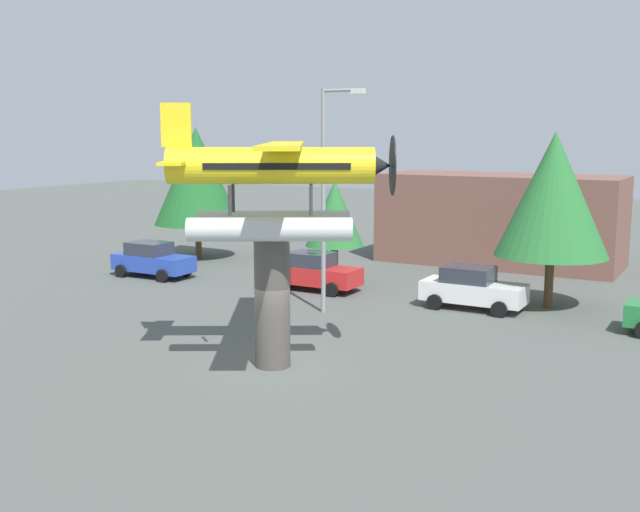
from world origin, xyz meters
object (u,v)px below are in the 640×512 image
(tree_west, at_px, (197,176))
(streetlight_primary, at_px, (327,187))
(floatplane_monument, at_px, (275,182))
(tree_center_back, at_px, (553,194))
(car_mid_red, at_px, (314,271))
(display_pedestal, at_px, (272,302))
(storefront_building, at_px, (500,219))
(tree_east, at_px, (335,214))
(car_near_blue, at_px, (152,260))
(car_far_white, at_px, (472,288))

(tree_west, bearing_deg, streetlight_primary, -32.19)
(floatplane_monument, relative_size, tree_center_back, 1.31)
(car_mid_red, xyz_separation_m, tree_west, (-10.34, 4.58, 3.87))
(display_pedestal, xyz_separation_m, streetlight_primary, (-1.95, 7.06, 3.07))
(storefront_building, xyz_separation_m, tree_center_back, (4.90, -9.57, 2.24))
(floatplane_monument, bearing_deg, streetlight_primary, 76.39)
(car_mid_red, xyz_separation_m, tree_east, (-0.10, 2.19, 2.45))
(floatplane_monument, xyz_separation_m, tree_west, (-15.11, 15.20, -1.00))
(car_near_blue, distance_m, tree_east, 9.58)
(display_pedestal, relative_size, car_mid_red, 0.97)
(streetlight_primary, xyz_separation_m, tree_east, (-2.80, 5.82, -1.77))
(tree_east, bearing_deg, streetlight_primary, -64.28)
(car_near_blue, bearing_deg, tree_center_back, 8.65)
(display_pedestal, distance_m, car_far_white, 11.06)
(tree_east, distance_m, tree_center_back, 10.46)
(car_near_blue, height_order, tree_center_back, tree_center_back)
(tree_center_back, bearing_deg, tree_east, 177.57)
(car_mid_red, xyz_separation_m, car_far_white, (7.58, -0.09, 0.00))
(display_pedestal, height_order, car_near_blue, display_pedestal)
(car_mid_red, bearing_deg, tree_west, 156.11)
(car_near_blue, bearing_deg, tree_west, 105.56)
(display_pedestal, xyz_separation_m, tree_east, (-4.75, 12.87, 1.29))
(car_mid_red, xyz_separation_m, tree_center_back, (10.26, 1.75, 3.83))
(car_far_white, bearing_deg, display_pedestal, -105.44)
(car_near_blue, bearing_deg, floatplane_monument, -35.05)
(display_pedestal, relative_size, floatplane_monument, 0.43)
(car_near_blue, xyz_separation_m, tree_east, (8.65, 3.33, 2.45))
(tree_center_back, bearing_deg, floatplane_monument, -113.95)
(car_near_blue, bearing_deg, streetlight_primary, -12.25)
(storefront_building, bearing_deg, tree_west, -156.79)
(car_mid_red, bearing_deg, floatplane_monument, -65.84)
(floatplane_monument, xyz_separation_m, streetlight_primary, (-2.06, 6.99, -0.64))
(tree_center_back, bearing_deg, car_mid_red, -170.35)
(streetlight_primary, xyz_separation_m, storefront_building, (2.66, 14.94, -2.63))
(car_mid_red, distance_m, tree_center_back, 11.09)
(car_mid_red, distance_m, car_far_white, 7.58)
(floatplane_monument, relative_size, car_mid_red, 2.27)
(car_near_blue, xyz_separation_m, streetlight_primary, (11.45, -2.49, 4.22))
(car_near_blue, xyz_separation_m, car_far_white, (16.33, 1.06, 0.00))
(car_far_white, relative_size, tree_east, 0.85)
(car_near_blue, height_order, car_far_white, same)
(storefront_building, relative_size, tree_east, 2.62)
(tree_east, bearing_deg, storefront_building, 59.11)
(car_near_blue, bearing_deg, car_mid_red, 7.46)
(display_pedestal, distance_m, floatplane_monument, 3.71)
(display_pedestal, xyz_separation_m, floatplane_monument, (0.11, 0.07, 3.71))
(floatplane_monument, height_order, car_far_white, floatplane_monument)
(storefront_building, bearing_deg, car_near_blue, -138.55)
(car_near_blue, relative_size, streetlight_primary, 0.47)
(car_far_white, relative_size, streetlight_primary, 0.47)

